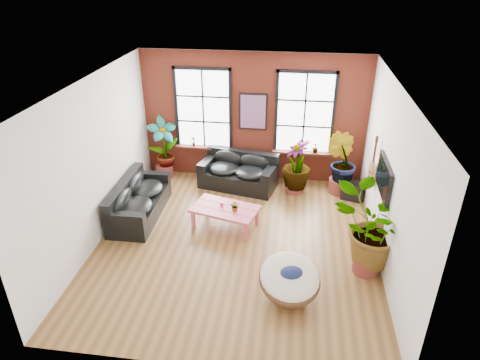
% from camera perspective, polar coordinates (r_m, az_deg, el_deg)
% --- Properties ---
extents(room, '(6.04, 6.54, 3.54)m').
position_cam_1_polar(room, '(8.72, -0.40, 1.52)').
color(room, brown).
rests_on(room, ground).
extents(sofa_back, '(2.17, 1.38, 0.92)m').
position_cam_1_polar(sofa_back, '(11.57, -0.15, 1.11)').
color(sofa_back, black).
rests_on(sofa_back, ground).
extents(sofa_left, '(0.96, 2.23, 0.88)m').
position_cam_1_polar(sofa_left, '(10.54, -13.54, -2.70)').
color(sofa_left, black).
rests_on(sofa_left, ground).
extents(coffee_table, '(1.66, 1.22, 0.57)m').
position_cam_1_polar(coffee_table, '(9.85, -2.01, -3.99)').
color(coffee_table, '#CD4A5B').
rests_on(coffee_table, ground).
extents(papasan_chair, '(1.39, 1.39, 0.84)m').
position_cam_1_polar(papasan_chair, '(7.95, 6.64, -12.99)').
color(papasan_chair, brown).
rests_on(papasan_chair, ground).
extents(poster, '(0.74, 0.06, 0.98)m').
position_cam_1_polar(poster, '(11.43, 1.76, 9.09)').
color(poster, black).
rests_on(poster, room).
extents(tv_wall_unit, '(0.13, 1.86, 1.20)m').
position_cam_1_polar(tv_wall_unit, '(9.32, 18.17, 0.45)').
color(tv_wall_unit, black).
rests_on(tv_wall_unit, room).
extents(media_box, '(0.65, 0.59, 0.46)m').
position_cam_1_polar(media_box, '(11.44, 14.87, -1.30)').
color(media_box, black).
rests_on(media_box, ground).
extents(pot_back_left, '(0.55, 0.55, 0.35)m').
position_cam_1_polar(pot_back_left, '(12.34, -9.99, 1.20)').
color(pot_back_left, maroon).
rests_on(pot_back_left, ground).
extents(pot_back_right, '(0.59, 0.59, 0.39)m').
position_cam_1_polar(pot_back_right, '(11.64, 13.04, -0.70)').
color(pot_back_right, maroon).
rests_on(pot_back_right, ground).
extents(pot_right_wall, '(0.63, 0.63, 0.39)m').
position_cam_1_polar(pot_right_wall, '(8.98, 16.48, -10.59)').
color(pot_right_wall, maroon).
rests_on(pot_right_wall, ground).
extents(pot_mid, '(0.51, 0.51, 0.34)m').
position_cam_1_polar(pot_mid, '(11.46, 7.26, -0.79)').
color(pot_mid, maroon).
rests_on(pot_mid, ground).
extents(floor_plant_back_left, '(1.02, 0.94, 1.61)m').
position_cam_1_polar(floor_plant_back_left, '(12.03, -10.14, 4.55)').
color(floor_plant_back_left, '#123F11').
rests_on(floor_plant_back_left, ground).
extents(floor_plant_back_right, '(1.04, 1.00, 1.47)m').
position_cam_1_polar(floor_plant_back_right, '(11.35, 13.31, 2.39)').
color(floor_plant_back_right, '#123F11').
rests_on(floor_plant_back_right, ground).
extents(floor_plant_right_wall, '(1.72, 1.57, 1.63)m').
position_cam_1_polar(floor_plant_right_wall, '(8.57, 17.20, -6.33)').
color(floor_plant_right_wall, '#123F11').
rests_on(floor_plant_right_wall, ground).
extents(floor_plant_mid, '(0.94, 0.94, 1.34)m').
position_cam_1_polar(floor_plant_mid, '(11.19, 7.58, 2.11)').
color(floor_plant_mid, '#123F11').
rests_on(floor_plant_mid, ground).
extents(table_plant, '(0.23, 0.20, 0.25)m').
position_cam_1_polar(table_plant, '(9.64, -0.64, -3.50)').
color(table_plant, '#123F11').
rests_on(table_plant, coffee_table).
extents(sill_plant_left, '(0.17, 0.17, 0.27)m').
position_cam_1_polar(sill_plant_left, '(11.98, -6.23, 5.15)').
color(sill_plant_left, '#123F11').
rests_on(sill_plant_left, room).
extents(sill_plant_right, '(0.19, 0.19, 0.27)m').
position_cam_1_polar(sill_plant_right, '(11.67, 10.02, 4.26)').
color(sill_plant_right, '#123F11').
rests_on(sill_plant_right, room).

